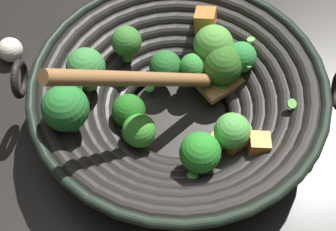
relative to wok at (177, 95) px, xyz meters
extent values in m
plane|color=black|center=(0.00, 0.00, -0.06)|extent=(4.00, 4.00, 0.00)
cylinder|color=black|center=(0.00, 0.00, -0.06)|extent=(0.14, 0.14, 0.01)
torus|color=black|center=(0.00, 0.00, -0.04)|extent=(0.20, 0.20, 0.02)
torus|color=black|center=(0.00, 0.00, -0.03)|extent=(0.23, 0.23, 0.02)
torus|color=black|center=(0.00, 0.00, -0.02)|extent=(0.26, 0.26, 0.02)
torus|color=black|center=(0.00, 0.00, -0.01)|extent=(0.29, 0.29, 0.02)
torus|color=black|center=(0.00, 0.00, 0.00)|extent=(0.32, 0.32, 0.02)
torus|color=black|center=(0.00, 0.00, 0.01)|extent=(0.35, 0.35, 0.02)
torus|color=black|center=(0.00, 0.00, 0.02)|extent=(0.39, 0.39, 0.02)
torus|color=black|center=(0.00, 0.00, 0.03)|extent=(0.41, 0.41, 0.01)
torus|color=black|center=(0.16, 0.14, 0.03)|extent=(0.04, 0.05, 0.05)
cylinder|color=#7CA33C|center=(-0.01, -0.08, -0.03)|extent=(0.03, 0.03, 0.02)
sphere|color=#2D5E1E|center=(-0.01, -0.08, 0.01)|extent=(0.06, 0.06, 0.06)
cylinder|color=olive|center=(-0.01, -0.09, -0.02)|extent=(0.02, 0.02, 0.02)
sphere|color=#1E752D|center=(-0.01, -0.09, 0.00)|extent=(0.05, 0.05, 0.05)
cylinder|color=olive|center=(-0.09, 0.05, -0.02)|extent=(0.02, 0.02, 0.02)
sphere|color=#268225|center=(-0.09, 0.05, 0.02)|extent=(0.05, 0.05, 0.05)
cylinder|color=#558F3E|center=(0.06, 0.14, 0.02)|extent=(0.03, 0.03, 0.02)
sphere|color=#25732C|center=(0.06, 0.14, 0.05)|extent=(0.06, 0.06, 0.06)
cylinder|color=#58A036|center=(0.11, -0.01, 0.00)|extent=(0.02, 0.02, 0.02)
sphere|color=#35732A|center=(0.11, -0.01, 0.02)|extent=(0.04, 0.04, 0.04)
cylinder|color=#66984A|center=(0.03, 0.06, -0.04)|extent=(0.02, 0.02, 0.02)
sphere|color=#1F661B|center=(0.03, 0.06, -0.01)|extent=(0.05, 0.05, 0.05)
cylinder|color=#79B35B|center=(0.00, 0.07, -0.03)|extent=(0.02, 0.02, 0.01)
sphere|color=#388B2B|center=(0.00, 0.07, 0.00)|extent=(0.05, 0.05, 0.05)
cylinder|color=#7BAD44|center=(-0.10, 0.00, -0.01)|extent=(0.03, 0.02, 0.02)
sphere|color=#4DA142|center=(-0.10, 0.00, 0.02)|extent=(0.05, 0.05, 0.05)
cylinder|color=#78C356|center=(0.10, 0.07, 0.00)|extent=(0.04, 0.04, 0.02)
sphere|color=#38823B|center=(0.10, 0.07, 0.03)|extent=(0.05, 0.05, 0.05)
cylinder|color=#72A240|center=(0.02, -0.09, -0.02)|extent=(0.03, 0.03, 0.02)
sphere|color=#51973A|center=(0.02, -0.09, 0.02)|extent=(0.06, 0.06, 0.06)
cylinder|color=#6EA947|center=(-0.02, -0.11, -0.02)|extent=(0.02, 0.02, 0.02)
sphere|color=#2A7F35|center=(-0.02, -0.11, 0.01)|extent=(0.04, 0.04, 0.04)
cylinder|color=#89B25B|center=(0.02, -0.05, -0.02)|extent=(0.02, 0.02, 0.02)
sphere|color=#308333|center=(0.02, -0.05, 0.00)|extent=(0.04, 0.04, 0.04)
cylinder|color=#6A9F41|center=(0.05, -0.03, -0.03)|extent=(0.02, 0.02, 0.01)
sphere|color=#246026|center=(0.05, -0.03, 0.00)|extent=(0.05, 0.05, 0.05)
cube|color=#C1702E|center=(0.06, -0.12, 0.01)|extent=(0.05, 0.04, 0.04)
cube|color=orange|center=(-0.13, -0.02, 0.00)|extent=(0.04, 0.04, 0.03)
cube|color=gold|center=(0.01, 0.06, -0.04)|extent=(0.03, 0.03, 0.03)
cube|color=#DF9245|center=(-0.08, 0.01, -0.03)|extent=(0.03, 0.03, 0.03)
cube|color=#C3652A|center=(-0.10, 0.00, -0.01)|extent=(0.03, 0.03, 0.03)
cylinder|color=#6BC651|center=(-0.10, -0.03, -0.01)|extent=(0.02, 0.02, 0.01)
cylinder|color=#6BC651|center=(-0.13, -0.08, 0.02)|extent=(0.02, 0.02, 0.01)
cylinder|color=#56B247|center=(0.09, 0.10, 0.03)|extent=(0.02, 0.02, 0.00)
cylinder|color=#6BC651|center=(-0.01, -0.14, 0.01)|extent=(0.01, 0.01, 0.01)
cylinder|color=#6BC651|center=(-0.04, -0.10, 0.01)|extent=(0.01, 0.01, 0.01)
cylinder|color=#56B247|center=(-0.03, -0.07, -0.02)|extent=(0.01, 0.01, 0.00)
cylinder|color=#99D166|center=(0.04, -0.03, -0.02)|extent=(0.02, 0.02, 0.01)
cylinder|color=#56B247|center=(0.06, 0.00, -0.04)|extent=(0.02, 0.02, 0.01)
cylinder|color=#6BC651|center=(-0.10, 0.07, -0.01)|extent=(0.02, 0.02, 0.01)
cube|color=#9E6B38|center=(-0.01, -0.08, -0.02)|extent=(0.06, 0.08, 0.01)
cylinder|color=#98673B|center=(0.01, 0.06, 0.08)|extent=(0.06, 0.23, 0.19)
sphere|color=silver|center=(0.27, 0.10, -0.04)|extent=(0.04, 0.04, 0.04)
camera|label=1|loc=(-0.27, 0.30, 0.56)|focal=53.69mm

